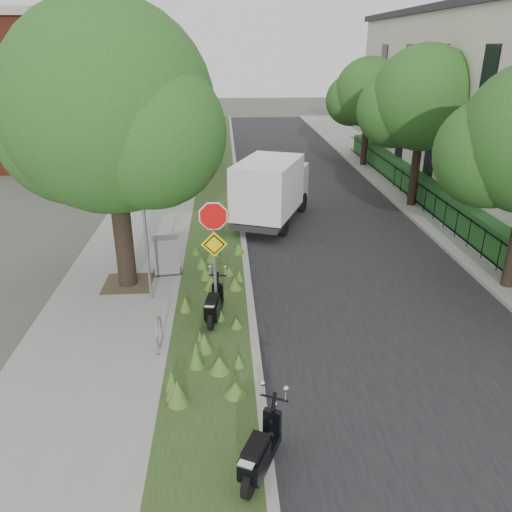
# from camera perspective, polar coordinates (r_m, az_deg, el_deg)

# --- Properties ---
(ground) EXTENTS (120.00, 120.00, 0.00)m
(ground) POSITION_cam_1_polar(r_m,az_deg,el_deg) (12.45, 2.02, -8.80)
(ground) COLOR #4C5147
(ground) RESTS_ON ground
(sidewalk_near) EXTENTS (3.50, 60.00, 0.12)m
(sidewalk_near) POSITION_cam_1_polar(r_m,az_deg,el_deg) (21.76, -11.82, 5.10)
(sidewalk_near) COLOR gray
(sidewalk_near) RESTS_ON ground
(verge) EXTENTS (2.00, 60.00, 0.12)m
(verge) POSITION_cam_1_polar(r_m,az_deg,el_deg) (21.53, -4.54, 5.33)
(verge) COLOR #273F1B
(verge) RESTS_ON ground
(kerb_near) EXTENTS (0.20, 60.00, 0.13)m
(kerb_near) POSITION_cam_1_polar(r_m,az_deg,el_deg) (21.54, -1.87, 5.41)
(kerb_near) COLOR #9E9991
(kerb_near) RESTS_ON ground
(road) EXTENTS (7.00, 60.00, 0.01)m
(road) POSITION_cam_1_polar(r_m,az_deg,el_deg) (21.93, 7.35, 5.40)
(road) COLOR black
(road) RESTS_ON ground
(kerb_far) EXTENTS (0.20, 60.00, 0.13)m
(kerb_far) POSITION_cam_1_polar(r_m,az_deg,el_deg) (22.83, 16.06, 5.54)
(kerb_far) COLOR #9E9991
(kerb_far) RESTS_ON ground
(footpath_far) EXTENTS (3.20, 60.00, 0.12)m
(footpath_far) POSITION_cam_1_polar(r_m,az_deg,el_deg) (23.45, 20.00, 5.48)
(footpath_far) COLOR gray
(footpath_far) RESTS_ON ground
(street_tree_main) EXTENTS (6.21, 5.54, 7.66)m
(street_tree_main) POSITION_cam_1_polar(r_m,az_deg,el_deg) (13.83, -16.60, 14.80)
(street_tree_main) COLOR black
(street_tree_main) RESTS_ON ground
(bare_post) EXTENTS (0.08, 0.08, 4.00)m
(bare_post) POSITION_cam_1_polar(r_m,az_deg,el_deg) (13.27, -12.52, 2.89)
(bare_post) COLOR #A5A8AD
(bare_post) RESTS_ON ground
(bike_hoop) EXTENTS (0.06, 0.78, 0.77)m
(bike_hoop) POSITION_cam_1_polar(r_m,az_deg,el_deg) (11.73, -11.04, -8.56)
(bike_hoop) COLOR #A5A8AD
(bike_hoop) RESTS_ON ground
(sign_assembly) EXTENTS (0.94, 0.08, 3.22)m
(sign_assembly) POSITION_cam_1_polar(r_m,az_deg,el_deg) (11.89, -4.83, 2.08)
(sign_assembly) COLOR #A5A8AD
(sign_assembly) RESTS_ON ground
(fence_far) EXTENTS (0.04, 24.00, 1.00)m
(fence_far) POSITION_cam_1_polar(r_m,az_deg,el_deg) (22.91, 17.89, 6.96)
(fence_far) COLOR black
(fence_far) RESTS_ON ground
(hedge_far) EXTENTS (1.00, 24.00, 1.10)m
(hedge_far) POSITION_cam_1_polar(r_m,az_deg,el_deg) (23.17, 19.51, 6.93)
(hedge_far) COLOR #214F1C
(hedge_far) RESTS_ON footpath_far
(brick_building) EXTENTS (9.40, 10.40, 8.30)m
(brick_building) POSITION_cam_1_polar(r_m,az_deg,el_deg) (33.68, -19.00, 17.79)
(brick_building) COLOR maroon
(brick_building) RESTS_ON ground
(far_tree_b) EXTENTS (4.83, 4.31, 6.56)m
(far_tree_b) POSITION_cam_1_polar(r_m,az_deg,el_deg) (22.20, 18.38, 16.21)
(far_tree_b) COLOR black
(far_tree_b) RESTS_ON ground
(far_tree_c) EXTENTS (4.37, 3.89, 5.93)m
(far_tree_c) POSITION_cam_1_polar(r_m,az_deg,el_deg) (29.80, 12.64, 17.42)
(far_tree_c) COLOR black
(far_tree_c) RESTS_ON ground
(scooter_near) EXTENTS (0.50, 1.57, 0.75)m
(scooter_near) POSITION_cam_1_polar(r_m,az_deg,el_deg) (12.56, -4.84, -6.00)
(scooter_near) COLOR black
(scooter_near) RESTS_ON ground
(scooter_far) EXTENTS (0.84, 1.55, 0.79)m
(scooter_far) POSITION_cam_1_polar(r_m,az_deg,el_deg) (8.55, 0.32, -22.01)
(scooter_far) COLOR black
(scooter_far) RESTS_ON ground
(box_truck) EXTENTS (3.51, 5.20, 2.20)m
(box_truck) POSITION_cam_1_polar(r_m,az_deg,el_deg) (19.64, 1.78, 7.85)
(box_truck) COLOR #262628
(box_truck) RESTS_ON ground
(utility_cabinet) EXTENTS (0.92, 0.67, 1.14)m
(utility_cabinet) POSITION_cam_1_polar(r_m,az_deg,el_deg) (15.32, -10.21, -0.00)
(utility_cabinet) COLOR #262628
(utility_cabinet) RESTS_ON ground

